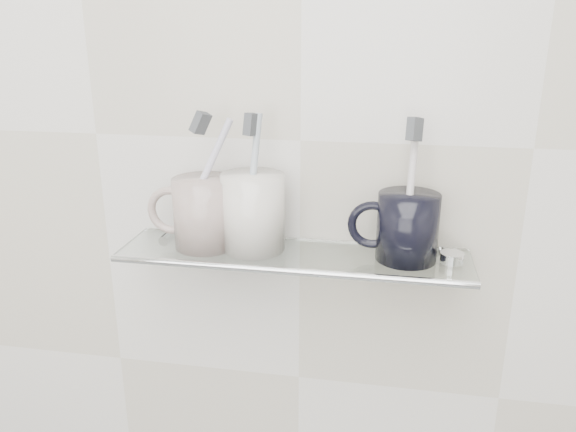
% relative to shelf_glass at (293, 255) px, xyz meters
% --- Properties ---
extents(wall_back, '(2.50, 0.00, 2.50)m').
position_rel_shelf_glass_xyz_m(wall_back, '(0.00, 0.06, 0.15)').
color(wall_back, beige).
rests_on(wall_back, ground).
extents(shelf_glass, '(0.50, 0.12, 0.01)m').
position_rel_shelf_glass_xyz_m(shelf_glass, '(0.00, 0.00, 0.00)').
color(shelf_glass, silver).
rests_on(shelf_glass, wall_back).
extents(shelf_rail, '(0.50, 0.01, 0.01)m').
position_rel_shelf_glass_xyz_m(shelf_rail, '(0.00, -0.06, 0.00)').
color(shelf_rail, silver).
rests_on(shelf_rail, shelf_glass).
extents(bracket_left, '(0.02, 0.03, 0.02)m').
position_rel_shelf_glass_xyz_m(bracket_left, '(-0.21, 0.05, -0.01)').
color(bracket_left, silver).
rests_on(bracket_left, wall_back).
extents(bracket_right, '(0.02, 0.03, 0.02)m').
position_rel_shelf_glass_xyz_m(bracket_right, '(0.21, 0.05, -0.01)').
color(bracket_right, silver).
rests_on(bracket_right, wall_back).
extents(mug_left, '(0.12, 0.12, 0.10)m').
position_rel_shelf_glass_xyz_m(mug_left, '(-0.13, 0.00, 0.05)').
color(mug_left, silver).
rests_on(mug_left, shelf_glass).
extents(mug_left_handle, '(0.07, 0.01, 0.07)m').
position_rel_shelf_glass_xyz_m(mug_left_handle, '(-0.18, 0.00, 0.05)').
color(mug_left_handle, silver).
rests_on(mug_left_handle, mug_left).
extents(toothbrush_left, '(0.09, 0.03, 0.18)m').
position_rel_shelf_glass_xyz_m(toothbrush_left, '(-0.13, 0.00, 0.10)').
color(toothbrush_left, silver).
rests_on(toothbrush_left, mug_left).
extents(bristles_left, '(0.03, 0.03, 0.04)m').
position_rel_shelf_glass_xyz_m(bristles_left, '(-0.13, 0.00, 0.19)').
color(bristles_left, '#3D4044').
rests_on(bristles_left, toothbrush_left).
extents(mug_center, '(0.12, 0.12, 0.11)m').
position_rel_shelf_glass_xyz_m(mug_center, '(-0.06, 0.00, 0.06)').
color(mug_center, beige).
rests_on(mug_center, shelf_glass).
extents(mug_center_handle, '(0.08, 0.01, 0.08)m').
position_rel_shelf_glass_xyz_m(mug_center_handle, '(-0.11, 0.00, 0.06)').
color(mug_center_handle, beige).
rests_on(mug_center_handle, mug_center).
extents(toothbrush_center, '(0.03, 0.03, 0.19)m').
position_rel_shelf_glass_xyz_m(toothbrush_center, '(-0.06, 0.00, 0.10)').
color(toothbrush_center, '#90A6B3').
rests_on(toothbrush_center, mug_center).
extents(bristles_center, '(0.02, 0.03, 0.03)m').
position_rel_shelf_glass_xyz_m(bristles_center, '(-0.06, 0.00, 0.19)').
color(bristles_center, '#3D4044').
rests_on(bristles_center, toothbrush_center).
extents(mug_right, '(0.09, 0.09, 0.09)m').
position_rel_shelf_glass_xyz_m(mug_right, '(0.16, 0.00, 0.05)').
color(mug_right, black).
rests_on(mug_right, shelf_glass).
extents(mug_right_handle, '(0.07, 0.01, 0.07)m').
position_rel_shelf_glass_xyz_m(mug_right_handle, '(0.11, 0.00, 0.05)').
color(mug_right_handle, black).
rests_on(mug_right_handle, mug_right).
extents(toothbrush_right, '(0.02, 0.05, 0.19)m').
position_rel_shelf_glass_xyz_m(toothbrush_right, '(0.16, 0.00, 0.10)').
color(toothbrush_right, beige).
rests_on(toothbrush_right, mug_right).
extents(bristles_right, '(0.02, 0.03, 0.03)m').
position_rel_shelf_glass_xyz_m(bristles_right, '(0.16, 0.00, 0.19)').
color(bristles_right, '#3D4044').
rests_on(bristles_right, toothbrush_right).
extents(chrome_cap, '(0.03, 0.03, 0.01)m').
position_rel_shelf_glass_xyz_m(chrome_cap, '(0.22, 0.00, 0.01)').
color(chrome_cap, silver).
rests_on(chrome_cap, shelf_glass).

